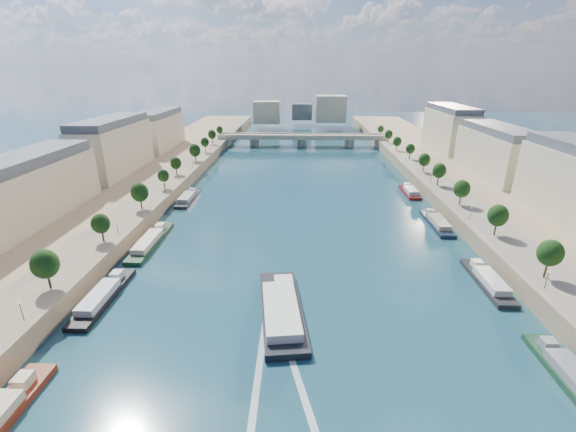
{
  "coord_description": "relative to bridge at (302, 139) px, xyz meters",
  "views": [
    {
      "loc": [
        -0.66,
        -28.84,
        49.73
      ],
      "look_at": [
        -4.54,
        86.69,
        5.0
      ],
      "focal_mm": 24.0,
      "sensor_mm": 36.0,
      "label": 1
    }
  ],
  "objects": [
    {
      "name": "skyline",
      "position": [
        3.19,
        88.53,
        9.57
      ],
      "size": [
        79.0,
        42.0,
        22.0
      ],
      "color": "beige",
      "rests_on": "ground"
    },
    {
      "name": "quay_right",
      "position": [
        72.0,
        -131.0,
        -2.58
      ],
      "size": [
        44.0,
        520.0,
        5.0
      ],
      "primitive_type": "cube",
      "color": "#9E8460",
      "rests_on": "ground"
    },
    {
      "name": "wake",
      "position": [
        -4.38,
        -206.6,
        -5.06
      ],
      "size": [
        10.92,
        26.01,
        0.04
      ],
      "color": "silver",
      "rests_on": "ground"
    },
    {
      "name": "moored_barges_left",
      "position": [
        -45.5,
        -185.91,
        -4.24
      ],
      "size": [
        5.0,
        156.94,
        3.6
      ],
      "color": "#1A2039",
      "rests_on": "ground"
    },
    {
      "name": "trees_left",
      "position": [
        -55.0,
        -129.0,
        5.39
      ],
      "size": [
        4.8,
        268.8,
        8.26
      ],
      "color": "#382B1E",
      "rests_on": "ground"
    },
    {
      "name": "bridge",
      "position": [
        0.0,
        0.0,
        0.0
      ],
      "size": [
        112.0,
        12.0,
        8.15
      ],
      "color": "#C1B79E",
      "rests_on": "ground"
    },
    {
      "name": "buildings_left",
      "position": [
        -85.0,
        -119.0,
        11.37
      ],
      "size": [
        16.0,
        226.0,
        23.2
      ],
      "color": "beige",
      "rests_on": "ground"
    },
    {
      "name": "trees_right",
      "position": [
        55.0,
        -121.0,
        5.39
      ],
      "size": [
        4.8,
        268.8,
        8.26
      ],
      "color": "#382B1E",
      "rests_on": "ground"
    },
    {
      "name": "quay_left",
      "position": [
        -72.0,
        -131.0,
        -2.58
      ],
      "size": [
        44.0,
        520.0,
        5.0
      ],
      "primitive_type": "cube",
      "color": "#9E8460",
      "rests_on": "ground"
    },
    {
      "name": "pave_left",
      "position": [
        -57.0,
        -131.0,
        -0.03
      ],
      "size": [
        14.0,
        520.0,
        0.1
      ],
      "primitive_type": "cube",
      "color": "gray",
      "rests_on": "quay_left"
    },
    {
      "name": "lamps_left",
      "position": [
        -52.5,
        -141.0,
        2.7
      ],
      "size": [
        0.36,
        200.36,
        4.28
      ],
      "color": "black",
      "rests_on": "ground"
    },
    {
      "name": "tour_barge",
      "position": [
        -4.38,
        -190.05,
        -3.92
      ],
      "size": [
        12.32,
        30.71,
        4.05
      ],
      "rotation": [
        0.0,
        0.0,
        0.13
      ],
      "color": "black",
      "rests_on": "ground"
    },
    {
      "name": "buildings_right",
      "position": [
        85.0,
        -119.0,
        11.37
      ],
      "size": [
        16.0,
        226.0,
        23.2
      ],
      "color": "beige",
      "rests_on": "ground"
    },
    {
      "name": "lamps_right",
      "position": [
        52.5,
        -126.0,
        2.7
      ],
      "size": [
        0.36,
        200.36,
        4.28
      ],
      "color": "black",
      "rests_on": "ground"
    },
    {
      "name": "ground",
      "position": [
        0.0,
        -131.0,
        -5.08
      ],
      "size": [
        700.0,
        700.0,
        0.0
      ],
      "primitive_type": "plane",
      "color": "#0D313C",
      "rests_on": "ground"
    },
    {
      "name": "moored_barges_right",
      "position": [
        45.5,
        -175.89,
        -4.24
      ],
      "size": [
        5.0,
        161.58,
        3.6
      ],
      "color": "black",
      "rests_on": "ground"
    },
    {
      "name": "pave_right",
      "position": [
        57.0,
        -131.0,
        -0.03
      ],
      "size": [
        14.0,
        520.0,
        0.1
      ],
      "primitive_type": "cube",
      "color": "gray",
      "rests_on": "quay_right"
    }
  ]
}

